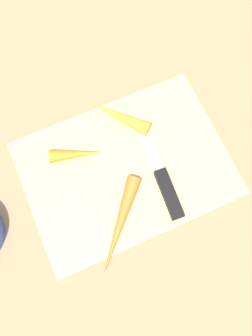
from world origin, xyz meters
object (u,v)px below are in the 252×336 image
carrot_longest (119,226)px  cutting_board (126,169)px  carrot_medium (120,116)px  knife (166,187)px  carrot_shortest (76,154)px

carrot_longest → cutting_board: bearing=-168.6°
cutting_board → carrot_medium: 0.10m
knife → carrot_shortest: 0.17m
knife → carrot_medium: (0.02, -0.15, 0.01)m
knife → carrot_shortest: size_ratio=2.19×
cutting_board → carrot_longest: 0.11m
knife → carrot_medium: size_ratio=1.71×
knife → carrot_longest: size_ratio=1.18×
carrot_medium → carrot_longest: size_ratio=0.69×
cutting_board → carrot_longest: size_ratio=2.12×
knife → carrot_longest: carrot_longest is taller
knife → carrot_medium: carrot_medium is taller
carrot_shortest → carrot_medium: size_ratio=0.78×
cutting_board → knife: knife is taller
carrot_shortest → carrot_medium: 0.11m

